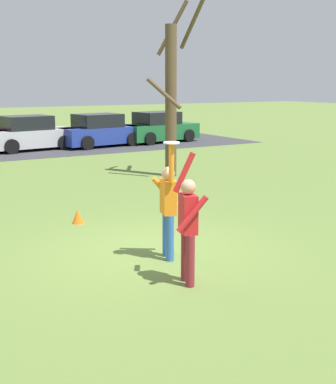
{
  "coord_description": "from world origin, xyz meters",
  "views": [
    {
      "loc": [
        -4.47,
        -8.1,
        3.07
      ],
      "look_at": [
        -0.1,
        -0.74,
        1.28
      ],
      "focal_mm": 48.95,
      "sensor_mm": 36.0,
      "label": 1
    }
  ],
  "objects_px": {
    "person_defender": "(188,223)",
    "parked_car_green": "(159,128)",
    "person_catcher": "(168,205)",
    "parked_car_blue": "(100,132)",
    "frisbee_disc": "(171,143)",
    "field_cone_orange": "(78,216)",
    "bare_tree_tall": "(172,95)",
    "parked_car_silver": "(29,134)"
  },
  "relations": [
    {
      "from": "parked_car_silver",
      "to": "field_cone_orange",
      "type": "height_order",
      "value": "parked_car_silver"
    },
    {
      "from": "parked_car_green",
      "to": "field_cone_orange",
      "type": "distance_m",
      "value": 16.48
    },
    {
      "from": "bare_tree_tall",
      "to": "field_cone_orange",
      "type": "height_order",
      "value": "bare_tree_tall"
    },
    {
      "from": "person_defender",
      "to": "parked_car_green",
      "type": "relative_size",
      "value": 0.48
    },
    {
      "from": "person_defender",
      "to": "field_cone_orange",
      "type": "relative_size",
      "value": 6.38
    },
    {
      "from": "parked_car_blue",
      "to": "parked_car_green",
      "type": "xyz_separation_m",
      "value": [
        3.42,
        0.16,
        0.0
      ]
    },
    {
      "from": "parked_car_silver",
      "to": "bare_tree_tall",
      "type": "xyz_separation_m",
      "value": [
        2.12,
        -9.33,
        1.95
      ]
    },
    {
      "from": "frisbee_disc",
      "to": "parked_car_blue",
      "type": "height_order",
      "value": "frisbee_disc"
    },
    {
      "from": "parked_car_green",
      "to": "bare_tree_tall",
      "type": "height_order",
      "value": "bare_tree_tall"
    },
    {
      "from": "person_catcher",
      "to": "person_defender",
      "type": "xyz_separation_m",
      "value": [
        -0.35,
        -1.18,
        -0.0
      ]
    },
    {
      "from": "person_catcher",
      "to": "bare_tree_tall",
      "type": "height_order",
      "value": "bare_tree_tall"
    },
    {
      "from": "parked_car_blue",
      "to": "field_cone_orange",
      "type": "xyz_separation_m",
      "value": [
        -6.24,
        -13.17,
        -0.57
      ]
    },
    {
      "from": "parked_car_green",
      "to": "person_defender",
      "type": "bearing_deg",
      "value": -125.55
    },
    {
      "from": "frisbee_disc",
      "to": "bare_tree_tall",
      "type": "xyz_separation_m",
      "value": [
        4.5,
        7.48,
        0.58
      ]
    },
    {
      "from": "person_catcher",
      "to": "parked_car_blue",
      "type": "height_order",
      "value": "person_catcher"
    },
    {
      "from": "person_defender",
      "to": "bare_tree_tall",
      "type": "relative_size",
      "value": 0.36
    },
    {
      "from": "parked_car_green",
      "to": "parked_car_blue",
      "type": "bearing_deg",
      "value": 175.56
    },
    {
      "from": "bare_tree_tall",
      "to": "field_cone_orange",
      "type": "xyz_separation_m",
      "value": [
        -4.96,
        -4.19,
        -2.52
      ]
    },
    {
      "from": "frisbee_disc",
      "to": "parked_car_green",
      "type": "xyz_separation_m",
      "value": [
        9.21,
        16.62,
        -1.37
      ]
    },
    {
      "from": "frisbee_disc",
      "to": "field_cone_orange",
      "type": "xyz_separation_m",
      "value": [
        -0.45,
        3.29,
        -1.93
      ]
    },
    {
      "from": "bare_tree_tall",
      "to": "parked_car_blue",
      "type": "bearing_deg",
      "value": 81.85
    },
    {
      "from": "person_catcher",
      "to": "parked_car_silver",
      "type": "relative_size",
      "value": 0.48
    },
    {
      "from": "parked_car_blue",
      "to": "person_defender",
      "type": "bearing_deg",
      "value": -116.4
    },
    {
      "from": "person_catcher",
      "to": "parked_car_silver",
      "type": "distance_m",
      "value": 16.76
    },
    {
      "from": "person_catcher",
      "to": "parked_car_blue",
      "type": "distance_m",
      "value": 17.22
    },
    {
      "from": "person_defender",
      "to": "parked_car_green",
      "type": "bearing_deg",
      "value": -11.97
    },
    {
      "from": "parked_car_blue",
      "to": "parked_car_green",
      "type": "distance_m",
      "value": 3.43
    },
    {
      "from": "field_cone_orange",
      "to": "parked_car_silver",
      "type": "bearing_deg",
      "value": 78.15
    },
    {
      "from": "person_catcher",
      "to": "frisbee_disc",
      "type": "xyz_separation_m",
      "value": [
        -0.06,
        -0.22,
        1.11
      ]
    },
    {
      "from": "parked_car_green",
      "to": "bare_tree_tall",
      "type": "distance_m",
      "value": 10.47
    },
    {
      "from": "frisbee_disc",
      "to": "field_cone_orange",
      "type": "height_order",
      "value": "frisbee_disc"
    },
    {
      "from": "person_defender",
      "to": "field_cone_orange",
      "type": "distance_m",
      "value": 4.34
    },
    {
      "from": "parked_car_green",
      "to": "frisbee_disc",
      "type": "bearing_deg",
      "value": -126.18
    },
    {
      "from": "frisbee_disc",
      "to": "bare_tree_tall",
      "type": "distance_m",
      "value": 8.75
    },
    {
      "from": "person_defender",
      "to": "parked_car_blue",
      "type": "height_order",
      "value": "person_defender"
    },
    {
      "from": "person_catcher",
      "to": "frisbee_disc",
      "type": "distance_m",
      "value": 1.13
    },
    {
      "from": "parked_car_silver",
      "to": "parked_car_blue",
      "type": "height_order",
      "value": "same"
    },
    {
      "from": "parked_car_green",
      "to": "bare_tree_tall",
      "type": "relative_size",
      "value": 0.75
    },
    {
      "from": "bare_tree_tall",
      "to": "field_cone_orange",
      "type": "relative_size",
      "value": 17.85
    },
    {
      "from": "person_defender",
      "to": "bare_tree_tall",
      "type": "bearing_deg",
      "value": -13.15
    },
    {
      "from": "person_catcher",
      "to": "frisbee_disc",
      "type": "relative_size",
      "value": 7.7
    },
    {
      "from": "person_catcher",
      "to": "parked_car_green",
      "type": "height_order",
      "value": "person_catcher"
    }
  ]
}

